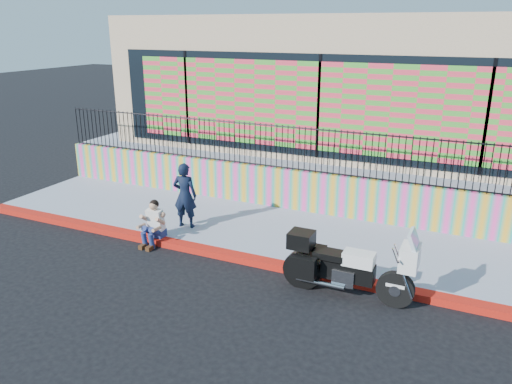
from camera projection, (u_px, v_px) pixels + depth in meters
The scene contains 10 objects.
ground at pixel (255, 264), 10.91m from camera, with size 90.00×90.00×0.00m, color black.
red_curb at pixel (255, 261), 10.88m from camera, with size 16.00×0.30×0.15m, color #9F170B.
sidewalk at pixel (283, 234), 12.30m from camera, with size 16.00×3.00×0.15m, color #969CB4.
mural_wall at pixel (305, 191), 13.48m from camera, with size 16.00×0.20×1.10m, color #FF43A5.
metal_fence at pixel (307, 150), 13.12m from camera, with size 15.80×0.04×1.20m, color black, non-canonical shape.
elevated_platform at pixel (353, 152), 17.90m from camera, with size 16.00×10.00×1.25m, color #969CB4.
storefront_building at pixel (356, 78), 16.88m from camera, with size 14.00×8.06×4.00m.
police_motorcycle at pixel (346, 265), 9.44m from camera, with size 2.50×0.83×1.55m.
police_officer at pixel (185, 195), 12.30m from camera, with size 0.60×0.39×1.65m, color black.
seated_man at pixel (152, 227), 11.72m from camera, with size 0.54×0.71×1.06m.
Camera 1 is at (4.14, -8.93, 4.96)m, focal length 35.00 mm.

